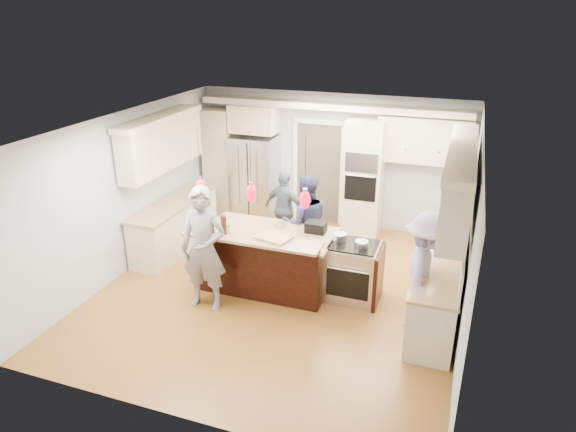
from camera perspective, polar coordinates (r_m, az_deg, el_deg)
name	(u,v)px	position (r m, az deg, el deg)	size (l,w,h in m)	color
ground_plane	(281,289)	(8.41, -0.80, -8.12)	(6.00, 6.00, 0.00)	#AA742E
room_shell	(280,183)	(7.65, -0.87, 3.69)	(5.54, 6.04, 2.72)	#B2BCC6
refrigerator	(255,178)	(10.81, -3.72, 4.19)	(0.90, 0.70, 1.80)	#B7B7BC
oven_column	(364,178)	(10.12, 8.42, 4.19)	(0.72, 0.69, 2.30)	beige
back_upper_cabinets	(293,144)	(10.43, 0.55, 7.95)	(5.30, 0.61, 2.54)	beige
right_counter_run	(446,245)	(7.79, 17.11, -3.06)	(0.64, 3.10, 2.51)	beige
left_cabinets	(170,195)	(9.63, -12.95, 2.30)	(0.64, 2.30, 2.51)	beige
kitchen_island	(268,258)	(8.32, -2.24, -4.71)	(2.10, 1.46, 1.12)	black
island_range	(354,272)	(8.04, 7.39, -6.15)	(0.82, 0.71, 0.92)	#B7B7BC
pendant_lights	(251,193)	(7.30, -4.11, 2.57)	(1.75, 0.15, 1.03)	black
person_bar_end	(204,249)	(7.64, -9.35, -3.65)	(0.70, 0.46, 1.91)	slate
person_far_left	(306,223)	(8.71, 1.96, -0.81)	(0.82, 0.64, 1.68)	#292B50
person_far_right	(285,209)	(9.59, -0.33, 0.80)	(0.87, 0.36, 1.48)	slate
person_range_side	(426,274)	(7.24, 15.09, -6.28)	(1.15, 0.66, 1.79)	#9C90C2
floor_rug	(432,320)	(7.94, 15.74, -11.07)	(0.57, 0.83, 0.01)	#9A8054
water_bottle	(192,221)	(7.79, -10.63, -0.56)	(0.08, 0.08, 0.33)	silver
beer_bottle_a	(223,223)	(7.71, -7.25, -0.83)	(0.07, 0.07, 0.27)	#46200C
beer_bottle_b	(212,226)	(7.70, -8.42, -1.08)	(0.06, 0.06, 0.23)	#46200C
beer_bottle_c	(224,225)	(7.64, -7.08, -1.02)	(0.07, 0.07, 0.28)	#46200C
drink_can	(228,230)	(7.67, -6.70, -1.51)	(0.07, 0.07, 0.13)	#B7B7BC
cutting_board	(274,237)	(7.48, -1.61, -2.39)	(0.49, 0.35, 0.04)	tan
pot_large	(340,237)	(7.89, 5.75, -2.38)	(0.21, 0.21, 0.12)	#B7B7BC
pot_small	(361,244)	(7.73, 8.17, -3.12)	(0.20, 0.20, 0.10)	#B7B7BC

